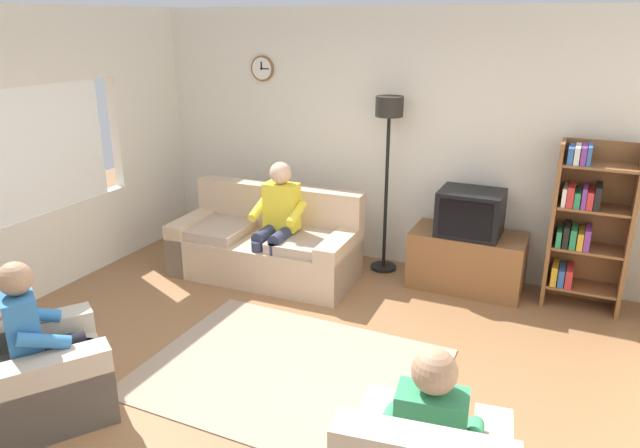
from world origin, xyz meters
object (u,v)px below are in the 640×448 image
at_px(person_in_left_armchair, 39,332).
at_px(person_in_right_armchair, 431,432).
at_px(floor_lamp, 388,136).
at_px(couch, 266,246).
at_px(tv, 470,213).
at_px(armchair_near_window, 32,376).
at_px(person_on_couch, 277,217).
at_px(bookshelf, 585,223).
at_px(tv_stand, 467,260).

bearing_deg(person_in_left_armchair, person_in_right_armchair, 2.35).
xyz_separation_m(floor_lamp, person_in_left_armchair, (-1.28, -3.30, -0.85)).
bearing_deg(couch, person_in_left_armchair, -94.53).
relative_size(floor_lamp, person_in_right_armchair, 1.65).
bearing_deg(person_in_left_armchair, tv, 55.45).
relative_size(floor_lamp, person_in_left_armchair, 1.65).
xyz_separation_m(armchair_near_window, person_on_couch, (0.46, 2.60, 0.41)).
bearing_deg(couch, bookshelf, 11.90).
distance_m(couch, person_on_couch, 0.45).
relative_size(floor_lamp, armchair_near_window, 1.57).
xyz_separation_m(tv_stand, bookshelf, (1.02, 0.07, 0.52)).
bearing_deg(bookshelf, person_in_right_armchair, -100.50).
xyz_separation_m(tv_stand, person_on_couch, (-1.78, -0.67, 0.41)).
bearing_deg(floor_lamp, person_in_left_armchair, -111.24).
relative_size(tv, bookshelf, 0.39).
xyz_separation_m(tv, person_in_left_armchair, (-2.19, -3.18, -0.19)).
bearing_deg(person_in_right_armchair, person_on_couch, 132.42).
height_order(armchair_near_window, person_in_left_armchair, person_in_left_armchair).
bearing_deg(floor_lamp, couch, -148.38).
bearing_deg(person_in_right_armchair, couch, 133.62).
relative_size(person_on_couch, person_in_right_armchair, 1.11).
bearing_deg(person_in_left_armchair, bookshelf, 45.56).
bearing_deg(person_in_left_armchair, person_on_couch, 80.80).
bearing_deg(tv_stand, floor_lamp, 173.75).
relative_size(tv, person_in_left_armchair, 0.54).
xyz_separation_m(bookshelf, armchair_near_window, (-3.26, -3.34, -0.52)).
bearing_deg(person_in_left_armchair, armchair_near_window, -124.35).
height_order(couch, floor_lamp, floor_lamp).
relative_size(tv, armchair_near_window, 0.51).
bearing_deg(couch, floor_lamp, 31.62).
distance_m(tv, person_on_couch, 1.89).
distance_m(couch, person_in_left_armchair, 2.66).
bearing_deg(tv, person_in_left_armchair, -124.55).
relative_size(tv_stand, floor_lamp, 0.59).
height_order(tv, bookshelf, bookshelf).
bearing_deg(tv, tv_stand, 90.00).
bearing_deg(armchair_near_window, person_on_couch, 79.98).
relative_size(armchair_near_window, person_in_left_armchair, 1.05).
bearing_deg(person_in_right_armchair, tv, 98.05).
height_order(couch, person_in_left_armchair, person_in_left_armchair).
distance_m(tv, person_in_right_armchair, 3.10).
xyz_separation_m(bookshelf, floor_lamp, (-1.92, 0.03, 0.64)).
height_order(tv, person_in_right_armchair, person_in_right_armchair).
distance_m(bookshelf, person_in_right_armchair, 3.22).
relative_size(couch, person_on_couch, 1.56).
bearing_deg(couch, person_on_couch, -28.77).
height_order(floor_lamp, person_on_couch, floor_lamp).
relative_size(couch, tv_stand, 1.76).
distance_m(armchair_near_window, person_in_right_armchair, 2.70).
relative_size(bookshelf, person_in_right_armchair, 1.38).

